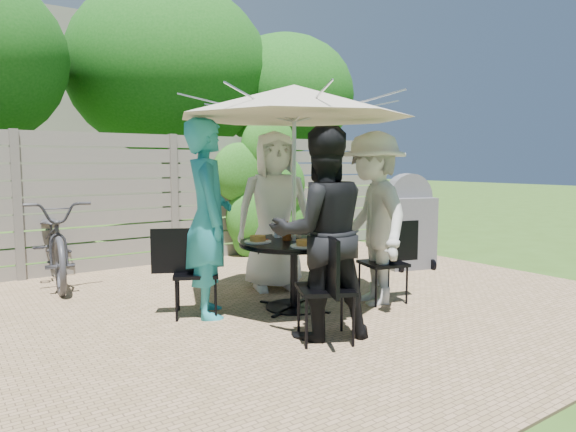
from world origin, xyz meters
TOP-DOWN VIEW (x-y plane):
  - backyard_envelope at (0.09, 10.29)m, footprint 60.00×60.00m
  - patio_table at (0.02, 0.09)m, footprint 1.35×1.35m
  - umbrella at (0.02, 0.09)m, footprint 2.90×2.90m
  - chair_back at (0.36, 1.00)m, footprint 0.61×0.77m
  - person_back at (0.31, 0.87)m, footprint 1.03×0.85m
  - chair_left at (-0.88, 0.43)m, footprint 0.64×0.54m
  - person_left at (-0.75, 0.39)m, footprint 0.65×0.79m
  - chair_front at (-0.32, -0.81)m, footprint 0.58×0.68m
  - person_front at (-0.27, -0.68)m, footprint 1.02×0.91m
  - chair_right at (0.93, -0.24)m, footprint 0.65×0.50m
  - person_right at (0.80, -0.20)m, footprint 1.01×1.29m
  - plate_back at (0.15, 0.43)m, footprint 0.26×0.26m
  - plate_left at (-0.31, 0.22)m, footprint 0.26×0.26m
  - plate_front at (-0.10, -0.24)m, footprint 0.26×0.26m
  - plate_right at (0.36, -0.03)m, footprint 0.26×0.26m
  - plate_extra at (0.09, -0.25)m, footprint 0.24×0.24m
  - glass_back at (0.02, 0.37)m, footprint 0.07×0.07m
  - glass_front at (0.03, -0.19)m, footprint 0.07×0.07m
  - glass_right at (0.30, 0.10)m, footprint 0.07×0.07m
  - syrup_jug at (-0.02, 0.16)m, footprint 0.09×0.09m
  - coffee_cup at (0.19, 0.26)m, footprint 0.08×0.08m
  - bicycle at (-1.67, 2.60)m, footprint 0.87×2.00m
  - bbq_grill at (2.45, 0.81)m, footprint 0.75×0.65m

SIDE VIEW (x-z plane):
  - chair_left at x=-0.88m, z-range -0.17..0.68m
  - chair_right at x=0.93m, z-range -0.17..0.68m
  - chair_front at x=-0.32m, z-range -0.18..0.72m
  - chair_back at x=0.36m, z-range -0.20..0.81m
  - patio_table at x=0.02m, z-range 0.14..0.82m
  - bicycle at x=-1.67m, z-range 0.00..1.02m
  - bbq_grill at x=2.45m, z-range -0.06..1.24m
  - plate_back at x=0.15m, z-range 0.68..0.75m
  - plate_left at x=-0.31m, z-range 0.68..0.75m
  - plate_front at x=-0.10m, z-range 0.68..0.75m
  - plate_right at x=0.36m, z-range 0.68..0.75m
  - plate_extra at x=0.09m, z-range 0.68..0.75m
  - coffee_cup at x=0.19m, z-range 0.69..0.81m
  - glass_back at x=0.02m, z-range 0.69..0.83m
  - glass_front at x=0.03m, z-range 0.69..0.83m
  - glass_right at x=0.30m, z-range 0.69..0.83m
  - syrup_jug at x=-0.02m, z-range 0.69..0.85m
  - person_front at x=-0.27m, z-range 0.00..1.74m
  - person_right at x=0.80m, z-range 0.00..1.76m
  - person_back at x=0.31m, z-range 0.00..1.80m
  - person_left at x=-0.75m, z-range 0.00..1.86m
  - umbrella at x=0.02m, z-range 0.93..3.12m
  - backyard_envelope at x=0.09m, z-range 0.11..5.11m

